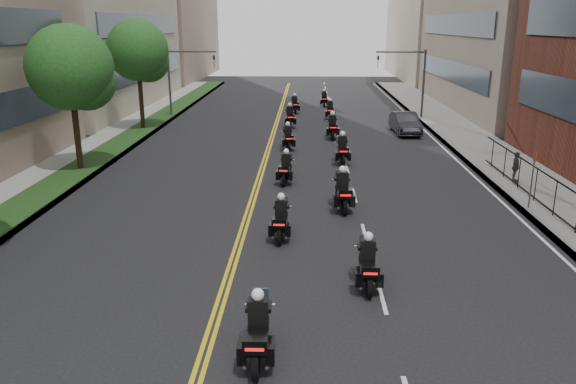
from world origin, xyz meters
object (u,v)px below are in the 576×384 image
motorcycle_10 (290,118)px  motorcycle_12 (295,105)px  motorcycle_2 (258,333)px  motorcycle_6 (286,169)px  motorcycle_5 (343,193)px  motorcycle_9 (332,128)px  motorcycle_7 (342,151)px  motorcycle_13 (324,100)px  pedestrian_c (516,167)px  motorcycle_8 (288,139)px  motorcycle_3 (368,266)px  motorcycle_11 (330,111)px  parked_sedan (405,123)px  motorcycle_4 (281,221)px

motorcycle_10 → motorcycle_12: size_ratio=1.07×
motorcycle_2 → motorcycle_6: size_ratio=1.04×
motorcycle_5 → motorcycle_9: (0.21, 15.40, -0.00)m
motorcycle_5 → motorcycle_9: bearing=86.0°
motorcycle_5 → motorcycle_7: motorcycle_5 is taller
motorcycle_7 → motorcycle_13: 22.63m
motorcycle_9 → pedestrian_c: motorcycle_9 is taller
motorcycle_8 → motorcycle_5: bearing=-84.2°
motorcycle_3 → motorcycle_6: bearing=105.1°
motorcycle_2 → motorcycle_13: bearing=85.5°
motorcycle_6 → motorcycle_9: motorcycle_9 is taller
motorcycle_3 → pedestrian_c: motorcycle_3 is taller
motorcycle_11 → motorcycle_13: bearing=91.8°
motorcycle_8 → motorcycle_10: size_ratio=0.94×
pedestrian_c → motorcycle_9: bearing=54.3°
motorcycle_11 → pedestrian_c: motorcycle_11 is taller
motorcycle_5 → motorcycle_12: size_ratio=1.09×
motorcycle_6 → pedestrian_c: (11.25, -0.02, 0.23)m
motorcycle_11 → pedestrian_c: size_ratio=1.56×
motorcycle_3 → motorcycle_10: bearing=97.7°
motorcycle_11 → motorcycle_7: bearing=-89.8°
motorcycle_5 → pedestrian_c: size_ratio=1.70×
motorcycle_2 → pedestrian_c: bearing=52.8°
motorcycle_10 → parked_sedan: (8.36, -2.28, 0.02)m
motorcycle_8 → motorcycle_13: size_ratio=1.05×
motorcycle_3 → motorcycle_11: (0.03, 30.78, 0.01)m
motorcycle_7 → pedestrian_c: size_ratio=1.66×
motorcycle_5 → motorcycle_9: motorcycle_5 is taller
motorcycle_3 → pedestrian_c: (8.37, 11.40, 0.23)m
motorcycle_9 → motorcycle_10: 5.21m
motorcycle_7 → motorcycle_10: motorcycle_10 is taller
motorcycle_5 → motorcycle_10: motorcycle_5 is taller
motorcycle_6 → motorcycle_4: bearing=-84.0°
motorcycle_10 → motorcycle_4: bearing=-94.2°
motorcycle_2 → motorcycle_6: motorcycle_2 is taller
motorcycle_2 → motorcycle_10: 30.92m
motorcycle_12 → motorcycle_11: bearing=-52.9°
motorcycle_7 → pedestrian_c: (8.21, -4.12, 0.18)m
motorcycle_4 → motorcycle_7: size_ratio=0.93×
motorcycle_10 → pedestrian_c: 19.36m
motorcycle_4 → motorcycle_8: 15.21m
pedestrian_c → motorcycle_3: bearing=161.2°
motorcycle_5 → motorcycle_13: bearing=86.6°
motorcycle_8 → motorcycle_6: bearing=-96.0°
motorcycle_10 → motorcycle_12: bearing=83.2°
motorcycle_4 → pedestrian_c: motorcycle_4 is taller
motorcycle_9 → motorcycle_13: motorcycle_9 is taller
motorcycle_3 → motorcycle_10: (-3.16, 26.95, 0.06)m
motorcycle_9 → motorcycle_13: (-0.13, 15.42, -0.09)m
motorcycle_6 → motorcycle_11: (2.92, 19.35, 0.01)m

